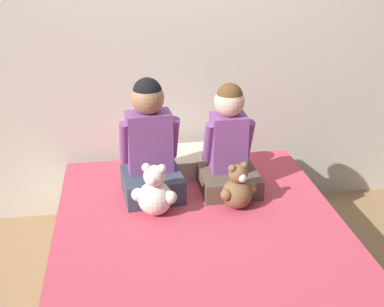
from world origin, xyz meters
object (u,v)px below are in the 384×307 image
bed (203,269)px  child_on_right (229,147)px  pillow_at_headboard (183,160)px  child_on_left (150,147)px  teddy_bear_held_by_right_child (237,189)px  teddy_bear_held_by_left_child (155,193)px

bed → child_on_right: bearing=64.6°
child_on_right → pillow_at_headboard: bearing=126.5°
bed → pillow_at_headboard: size_ratio=3.62×
child_on_right → pillow_at_headboard: 0.44m
child_on_left → child_on_right: child_on_left is taller
teddy_bear_held_by_right_child → pillow_at_headboard: (-0.23, 0.55, -0.06)m
bed → child_on_right: (0.23, 0.49, 0.49)m
bed → teddy_bear_held_by_right_child: bearing=46.5°
child_on_left → teddy_bear_held_by_left_child: size_ratio=2.32×
child_on_left → pillow_at_headboard: bearing=47.0°
bed → child_on_right: child_on_right is taller
teddy_bear_held_by_left_child → teddy_bear_held_by_right_child: bearing=17.8°
child_on_left → teddy_bear_held_by_right_child: 0.56m
child_on_right → pillow_at_headboard: child_on_right is taller
child_on_right → teddy_bear_held_by_right_child: 0.29m
teddy_bear_held_by_right_child → bed: bearing=-152.4°
teddy_bear_held_by_right_child → pillow_at_headboard: teddy_bear_held_by_right_child is taller
bed → teddy_bear_held_by_left_child: bearing=132.9°
bed → pillow_at_headboard: pillow_at_headboard is taller
child_on_left → child_on_right: 0.47m
pillow_at_headboard → teddy_bear_held_by_right_child: bearing=-67.0°
teddy_bear_held_by_left_child → teddy_bear_held_by_right_child: size_ratio=1.10×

